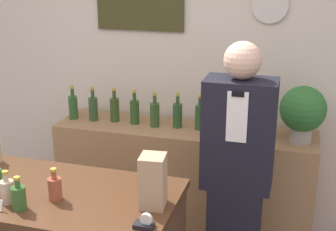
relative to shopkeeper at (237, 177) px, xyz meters
The scene contains 19 objects.
back_wall 1.16m from the shopkeeper, 124.06° to the left, with size 5.20×0.09×2.70m.
back_shelf 0.84m from the shopkeeper, 130.50° to the left, with size 1.97×0.46×0.91m.
shopkeeper is the anchor object (origin of this frame).
potted_plant 0.71m from the shopkeeper, 55.68° to the left, with size 0.32×0.32×0.40m.
paper_bag 0.83m from the shopkeeper, 113.71° to the right, with size 0.13×0.14×0.27m.
tape_dispenser 0.97m from the shopkeeper, 107.62° to the right, with size 0.09×0.06×0.07m.
counter_bottle_3 1.36m from the shopkeeper, 138.93° to the right, with size 0.07×0.07×0.17m.
counter_bottle_4 1.32m from the shopkeeper, 134.99° to the right, with size 0.07×0.07×0.17m.
counter_bottle_5 1.15m from the shopkeeper, 135.40° to the right, with size 0.07×0.07×0.17m.
shelf_bottle_0 1.51m from the shopkeeper, 158.26° to the left, with size 0.07×0.07×0.27m.
shelf_bottle_1 1.36m from the shopkeeper, 155.23° to the left, with size 0.07×0.07×0.27m.
shelf_bottle_2 1.22m from the shopkeeper, 150.71° to the left, with size 0.07×0.07×0.27m.
shelf_bottle_3 1.07m from the shopkeeper, 146.67° to the left, with size 0.07×0.07×0.27m.
shelf_bottle_4 0.92m from the shopkeeper, 141.97° to the left, with size 0.07×0.07×0.27m.
shelf_bottle_5 0.81m from the shopkeeper, 132.59° to the left, with size 0.07×0.07×0.27m.
shelf_bottle_6 0.72m from the shopkeeper, 121.95° to the left, with size 0.07×0.07×0.27m.
shelf_bottle_7 0.63m from the shopkeeper, 108.80° to the left, with size 0.07×0.07×0.27m.
shelf_bottle_8 0.59m from the shopkeeper, 92.69° to the left, with size 0.07×0.07×0.27m.
shelf_bottle_9 0.61m from the shopkeeper, 75.67° to the left, with size 0.07×0.07×0.27m.
Camera 1 is at (0.90, -1.51, 2.13)m, focal length 50.00 mm.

